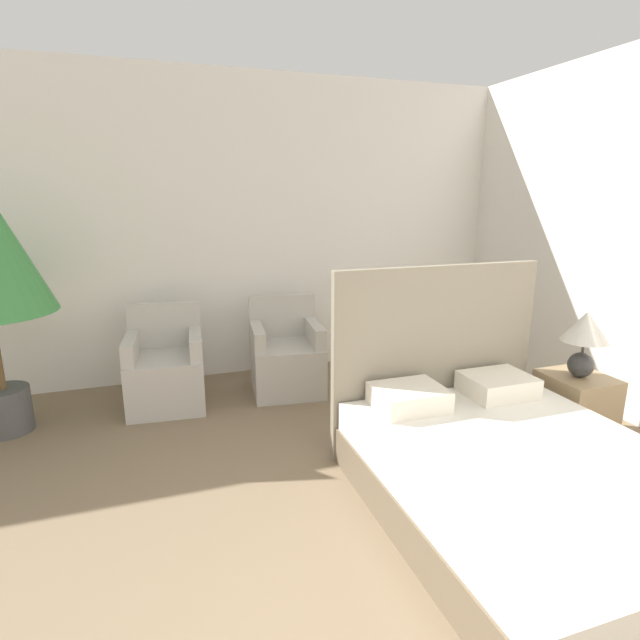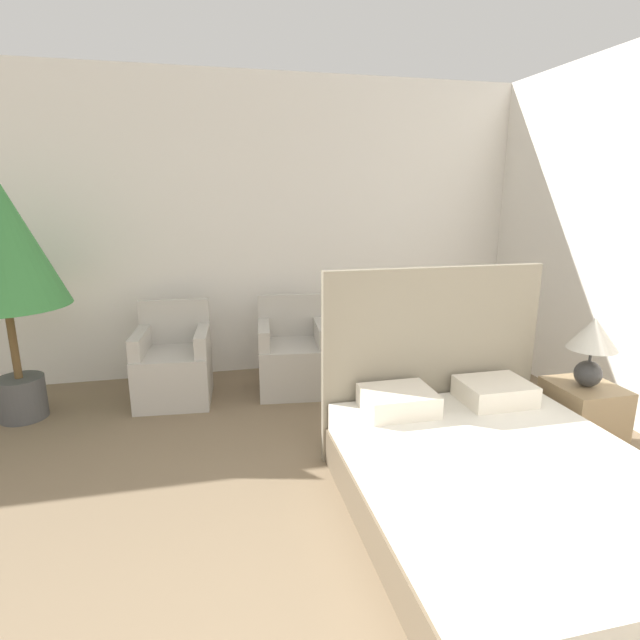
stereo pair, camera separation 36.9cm
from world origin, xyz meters
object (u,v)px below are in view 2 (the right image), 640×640
(bed, at_px, (499,483))
(nightstand, at_px, (582,417))
(armchair_near_window_left, at_px, (174,369))
(table_lamp, at_px, (592,342))
(armchair_near_window_right, at_px, (293,360))

(bed, bearing_deg, nightstand, 31.04)
(nightstand, bearing_deg, armchair_near_window_left, 151.25)
(table_lamp, bearing_deg, bed, -149.29)
(armchair_near_window_right, relative_size, nightstand, 1.75)
(armchair_near_window_left, bearing_deg, armchair_near_window_right, 4.58)
(armchair_near_window_left, height_order, table_lamp, table_lamp)
(armchair_near_window_right, height_order, table_lamp, table_lamp)
(armchair_near_window_right, distance_m, table_lamp, 2.46)
(armchair_near_window_left, xyz_separation_m, armchair_near_window_right, (1.07, -0.00, 0.00))
(armchair_near_window_left, height_order, nightstand, armchair_near_window_left)
(armchair_near_window_right, bearing_deg, table_lamp, -35.26)
(armchair_near_window_left, height_order, armchair_near_window_right, same)
(bed, xyz_separation_m, table_lamp, (1.05, 0.62, 0.55))
(armchair_near_window_left, bearing_deg, bed, -46.11)
(armchair_near_window_left, bearing_deg, nightstand, -24.17)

